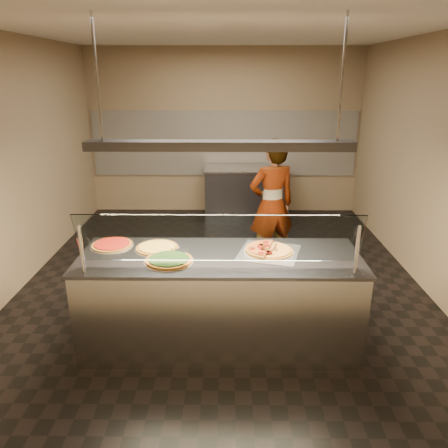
{
  "coord_description": "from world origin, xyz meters",
  "views": [
    {
      "loc": [
        0.08,
        -5.18,
        2.53
      ],
      "look_at": [
        0.03,
        -0.8,
        1.02
      ],
      "focal_mm": 35.0,
      "sensor_mm": 36.0,
      "label": 1
    }
  ],
  "objects_px": {
    "perforated_tray": "(269,252)",
    "half_pizza_sausage": "(280,250)",
    "serving_counter": "(220,300)",
    "heat_lamp_housing": "(219,146)",
    "pizza_spinach": "(169,260)",
    "prep_table": "(246,193)",
    "sneeze_guard": "(219,239)",
    "pizza_tomato": "(112,244)",
    "half_pizza_pepperoni": "(258,249)",
    "pizza_spatula": "(176,248)",
    "pizza_cheese": "(157,247)",
    "worker": "(272,205)"
  },
  "relations": [
    {
      "from": "sneeze_guard",
      "to": "half_pizza_sausage",
      "type": "distance_m",
      "value": 0.76
    },
    {
      "from": "pizza_spinach",
      "to": "heat_lamp_housing",
      "type": "xyz_separation_m",
      "value": [
        0.46,
        0.14,
        1.0
      ]
    },
    {
      "from": "sneeze_guard",
      "to": "pizza_tomato",
      "type": "distance_m",
      "value": 1.24
    },
    {
      "from": "pizza_spinach",
      "to": "half_pizza_sausage",
      "type": "bearing_deg",
      "value": 12.26
    },
    {
      "from": "sneeze_guard",
      "to": "prep_table",
      "type": "bearing_deg",
      "value": 84.66
    },
    {
      "from": "sneeze_guard",
      "to": "half_pizza_sausage",
      "type": "relative_size",
      "value": 4.87
    },
    {
      "from": "serving_counter",
      "to": "pizza_spinach",
      "type": "relative_size",
      "value": 5.76
    },
    {
      "from": "half_pizza_pepperoni",
      "to": "pizza_cheese",
      "type": "distance_m",
      "value": 0.97
    },
    {
      "from": "perforated_tray",
      "to": "pizza_spinach",
      "type": "distance_m",
      "value": 0.94
    },
    {
      "from": "pizza_tomato",
      "to": "pizza_spatula",
      "type": "height_order",
      "value": "pizza_spatula"
    },
    {
      "from": "serving_counter",
      "to": "pizza_spatula",
      "type": "bearing_deg",
      "value": 166.66
    },
    {
      "from": "half_pizza_pepperoni",
      "to": "worker",
      "type": "relative_size",
      "value": 0.28
    },
    {
      "from": "sneeze_guard",
      "to": "pizza_spinach",
      "type": "relative_size",
      "value": 5.24
    },
    {
      "from": "pizza_cheese",
      "to": "pizza_tomato",
      "type": "bearing_deg",
      "value": 171.0
    },
    {
      "from": "half_pizza_sausage",
      "to": "pizza_spatula",
      "type": "height_order",
      "value": "half_pizza_sausage"
    },
    {
      "from": "serving_counter",
      "to": "heat_lamp_housing",
      "type": "distance_m",
      "value": 1.48
    },
    {
      "from": "pizza_tomato",
      "to": "worker",
      "type": "relative_size",
      "value": 0.24
    },
    {
      "from": "sneeze_guard",
      "to": "perforated_tray",
      "type": "distance_m",
      "value": 0.69
    },
    {
      "from": "serving_counter",
      "to": "half_pizza_sausage",
      "type": "relative_size",
      "value": 5.36
    },
    {
      "from": "pizza_spinach",
      "to": "heat_lamp_housing",
      "type": "relative_size",
      "value": 0.2
    },
    {
      "from": "perforated_tray",
      "to": "pizza_spinach",
      "type": "height_order",
      "value": "pizza_spinach"
    },
    {
      "from": "half_pizza_sausage",
      "to": "pizza_spatula",
      "type": "xyz_separation_m",
      "value": [
        -0.99,
        0.02,
        0.0
      ]
    },
    {
      "from": "sneeze_guard",
      "to": "pizza_cheese",
      "type": "relative_size",
      "value": 5.49
    },
    {
      "from": "pizza_spinach",
      "to": "pizza_spatula",
      "type": "relative_size",
      "value": 2.02
    },
    {
      "from": "sneeze_guard",
      "to": "half_pizza_sausage",
      "type": "xyz_separation_m",
      "value": [
        0.57,
        0.42,
        -0.27
      ]
    },
    {
      "from": "perforated_tray",
      "to": "sneeze_guard",
      "type": "bearing_deg",
      "value": -137.64
    },
    {
      "from": "heat_lamp_housing",
      "to": "sneeze_guard",
      "type": "bearing_deg",
      "value": -90.0
    },
    {
      "from": "pizza_spinach",
      "to": "pizza_cheese",
      "type": "relative_size",
      "value": 1.05
    },
    {
      "from": "half_pizza_sausage",
      "to": "pizza_spatula",
      "type": "relative_size",
      "value": 2.18
    },
    {
      "from": "pizza_tomato",
      "to": "half_pizza_sausage",
      "type": "bearing_deg",
      "value": -5.38
    },
    {
      "from": "perforated_tray",
      "to": "half_pizza_sausage",
      "type": "height_order",
      "value": "half_pizza_sausage"
    },
    {
      "from": "worker",
      "to": "half_pizza_pepperoni",
      "type": "bearing_deg",
      "value": 60.29
    },
    {
      "from": "half_pizza_sausage",
      "to": "pizza_cheese",
      "type": "relative_size",
      "value": 1.13
    },
    {
      "from": "serving_counter",
      "to": "half_pizza_pepperoni",
      "type": "bearing_deg",
      "value": 12.29
    },
    {
      "from": "perforated_tray",
      "to": "worker",
      "type": "xyz_separation_m",
      "value": [
        0.19,
        1.74,
        -0.06
      ]
    },
    {
      "from": "pizza_cheese",
      "to": "worker",
      "type": "height_order",
      "value": "worker"
    },
    {
      "from": "serving_counter",
      "to": "sneeze_guard",
      "type": "relative_size",
      "value": 1.1
    },
    {
      "from": "pizza_spatula",
      "to": "half_pizza_pepperoni",
      "type": "bearing_deg",
      "value": -1.67
    },
    {
      "from": "serving_counter",
      "to": "heat_lamp_housing",
      "type": "bearing_deg",
      "value": 0.0
    },
    {
      "from": "pizza_spinach",
      "to": "prep_table",
      "type": "xyz_separation_m",
      "value": [
        0.86,
        4.14,
        -0.48
      ]
    },
    {
      "from": "serving_counter",
      "to": "half_pizza_sausage",
      "type": "height_order",
      "value": "half_pizza_sausage"
    },
    {
      "from": "half_pizza_pepperoni",
      "to": "pizza_tomato",
      "type": "height_order",
      "value": "half_pizza_pepperoni"
    },
    {
      "from": "sneeze_guard",
      "to": "pizza_spatula",
      "type": "relative_size",
      "value": 10.6
    },
    {
      "from": "prep_table",
      "to": "heat_lamp_housing",
      "type": "height_order",
      "value": "heat_lamp_housing"
    },
    {
      "from": "half_pizza_sausage",
      "to": "heat_lamp_housing",
      "type": "distance_m",
      "value": 1.15
    },
    {
      "from": "half_pizza_pepperoni",
      "to": "pizza_spinach",
      "type": "xyz_separation_m",
      "value": [
        -0.81,
        -0.22,
        -0.02
      ]
    },
    {
      "from": "serving_counter",
      "to": "pizza_spinach",
      "type": "xyz_separation_m",
      "value": [
        -0.46,
        -0.14,
        0.48
      ]
    },
    {
      "from": "half_pizza_pepperoni",
      "to": "half_pizza_sausage",
      "type": "distance_m",
      "value": 0.21
    },
    {
      "from": "serving_counter",
      "to": "pizza_spatula",
      "type": "xyz_separation_m",
      "value": [
        -0.42,
        0.1,
        0.49
      ]
    },
    {
      "from": "pizza_cheese",
      "to": "half_pizza_sausage",
      "type": "bearing_deg",
      "value": -3.96
    }
  ]
}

